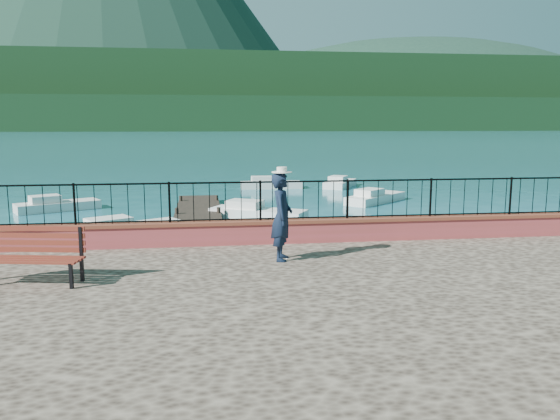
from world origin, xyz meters
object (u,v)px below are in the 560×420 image
object	(u,v)px
boat_4	(271,182)
boat_5	(340,181)
boat_2	(376,195)
boat_1	(258,209)
boat_0	(126,226)
boat_3	(58,202)
park_bench	(32,267)
person	(282,217)

from	to	relation	value
boat_4	boat_5	bearing A→B (deg)	0.81
boat_2	boat_5	size ratio (longest dim) A/B	1.19
boat_5	boat_1	bearing A→B (deg)	-179.67
boat_5	boat_0	bearing A→B (deg)	171.33
boat_3	boat_4	distance (m)	13.61
boat_0	boat_2	world-z (taller)	same
park_bench	boat_0	xyz separation A→B (m)	(0.26, 10.06, -1.11)
boat_2	boat_4	distance (m)	8.51
park_bench	boat_1	size ratio (longest dim) A/B	0.46
person	boat_2	size ratio (longest dim) A/B	0.46
park_bench	boat_2	distance (m)	21.21
person	boat_3	xyz separation A→B (m)	(-8.69, 15.61, -1.76)
park_bench	boat_4	distance (m)	25.55
boat_0	boat_2	bearing A→B (deg)	0.36
boat_1	boat_4	distance (m)	11.32
boat_0	park_bench	bearing A→B (deg)	-122.66
boat_0	boat_4	world-z (taller)	same
boat_1	boat_3	world-z (taller)	same
boat_1	boat_5	size ratio (longest dim) A/B	1.22
person	boat_2	bearing A→B (deg)	-11.84
boat_4	boat_5	world-z (taller)	same
person	boat_2	xyz separation A→B (m)	(7.29, 16.21, -1.76)
boat_0	boat_3	size ratio (longest dim) A/B	1.14
boat_2	boat_5	distance (m)	7.12
boat_1	boat_3	xyz separation A→B (m)	(-9.33, 3.49, 0.00)
boat_3	boat_5	world-z (taller)	same
boat_4	park_bench	bearing A→B (deg)	-106.71
boat_1	boat_5	world-z (taller)	same
boat_5	boat_3	bearing A→B (deg)	146.46
person	boat_1	size ratio (longest dim) A/B	0.45
person	boat_3	distance (m)	17.95
park_bench	person	world-z (taller)	person
boat_1	boat_2	size ratio (longest dim) A/B	1.03
boat_0	boat_5	size ratio (longest dim) A/B	1.23
boat_2	boat_3	xyz separation A→B (m)	(-15.99, -0.60, 0.00)
person	boat_1	bearing A→B (deg)	9.39
park_bench	boat_5	distance (m)	27.28
boat_2	boat_4	xyz separation A→B (m)	(-4.74, 7.07, 0.00)
boat_2	boat_4	bearing A→B (deg)	82.02
boat_3	boat_2	bearing A→B (deg)	-25.24
boat_3	boat_4	world-z (taller)	same
boat_4	boat_0	bearing A→B (deg)	-116.29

